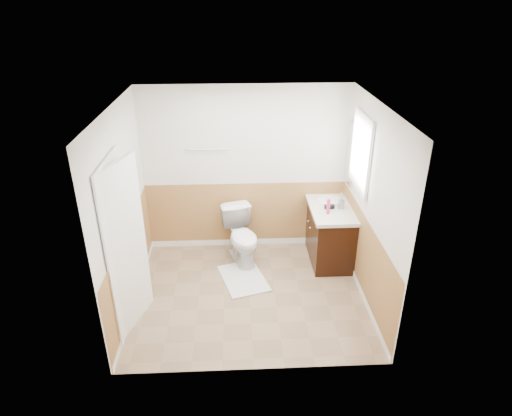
{
  "coord_description": "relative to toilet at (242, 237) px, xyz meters",
  "views": [
    {
      "loc": [
        -0.15,
        -4.76,
        3.63
      ],
      "look_at": [
        0.1,
        0.25,
        1.15
      ],
      "focal_mm": 31.05,
      "sensor_mm": 36.0,
      "label": 1
    }
  ],
  "objects": [
    {
      "name": "wall_right",
      "position": [
        1.57,
        -0.84,
        0.85
      ],
      "size": [
        0.0,
        3.0,
        3.0
      ],
      "primitive_type": "plane",
      "rotation": [
        1.57,
        0.0,
        -1.57
      ],
      "color": "silver",
      "rests_on": "floor"
    },
    {
      "name": "toilet",
      "position": [
        0.0,
        0.0,
        0.0
      ],
      "size": [
        0.65,
        0.87,
        0.79
      ],
      "primitive_type": "imported",
      "rotation": [
        0.0,
        0.0,
        0.29
      ],
      "color": "white",
      "rests_on": "floor"
    },
    {
      "name": "lotion_bottle",
      "position": [
        1.19,
        -0.21,
        0.56
      ],
      "size": [
        0.05,
        0.05,
        0.22
      ],
      "primitive_type": "cylinder",
      "color": "#CE3553",
      "rests_on": "countertop"
    },
    {
      "name": "wainscot_right",
      "position": [
        1.56,
        -0.84,
        0.1
      ],
      "size": [
        0.0,
        2.6,
        2.6
      ],
      "primitive_type": "plane",
      "rotation": [
        1.57,
        0.0,
        -1.57
      ],
      "color": "#B27D47",
      "rests_on": "floor"
    },
    {
      "name": "soap_dispenser",
      "position": [
        1.41,
        -0.04,
        0.54
      ],
      "size": [
        0.08,
        0.09,
        0.17
      ],
      "primitive_type": "imported",
      "rotation": [
        0.0,
        0.0,
        -0.09
      ],
      "color": "gray",
      "rests_on": "countertop"
    },
    {
      "name": "wainscot_left",
      "position": [
        -1.42,
        -0.84,
        0.1
      ],
      "size": [
        0.0,
        2.6,
        2.6
      ],
      "primitive_type": "plane",
      "rotation": [
        1.57,
        0.0,
        1.57
      ],
      "color": "#B27D47",
      "rests_on": "floor"
    },
    {
      "name": "tp_sheet",
      "position": [
        -0.03,
        0.39,
        0.19
      ],
      "size": [
        0.1,
        0.01,
        0.16
      ],
      "primitive_type": "cube",
      "color": "white",
      "rests_on": "tp_roll"
    },
    {
      "name": "tp_roll",
      "position": [
        -0.03,
        0.39,
        0.3
      ],
      "size": [
        0.1,
        0.11,
        0.11
      ],
      "primitive_type": "cylinder",
      "rotation": [
        0.0,
        1.57,
        0.0
      ],
      "color": "white",
      "rests_on": "tp_holder_bar"
    },
    {
      "name": "hair_dryer_body",
      "position": [
        1.24,
        -0.06,
        0.49
      ],
      "size": [
        0.14,
        0.07,
        0.07
      ],
      "primitive_type": "cylinder",
      "rotation": [
        0.0,
        1.57,
        0.0
      ],
      "color": "black",
      "rests_on": "countertop"
    },
    {
      "name": "countertop",
      "position": [
        1.28,
        0.04,
        0.43
      ],
      "size": [
        0.6,
        1.15,
        0.05
      ],
      "primitive_type": "cube",
      "color": "white",
      "rests_on": "vanity_cabinet"
    },
    {
      "name": "window_frame",
      "position": [
        1.54,
        -0.25,
        1.35
      ],
      "size": [
        0.04,
        0.8,
        1.0
      ],
      "primitive_type": "cube",
      "color": "white",
      "rests_on": "wall_right"
    },
    {
      "name": "wainscot_back",
      "position": [
        0.07,
        0.45,
        0.1
      ],
      "size": [
        3.0,
        0.0,
        3.0
      ],
      "primitive_type": "plane",
      "rotation": [
        1.57,
        0.0,
        0.0
      ],
      "color": "#B27D47",
      "rests_on": "floor"
    },
    {
      "name": "wall_left",
      "position": [
        -1.43,
        -0.84,
        0.85
      ],
      "size": [
        0.0,
        3.0,
        3.0
      ],
      "primitive_type": "plane",
      "rotation": [
        1.57,
        0.0,
        1.57
      ],
      "color": "silver",
      "rests_on": "floor"
    },
    {
      "name": "faucet",
      "position": [
        1.47,
        0.19,
        0.52
      ],
      "size": [
        0.02,
        0.02,
        0.14
      ],
      "primitive_type": "cylinder",
      "color": "#B7B6BD",
      "rests_on": "countertop"
    },
    {
      "name": "window_glass",
      "position": [
        1.56,
        -0.25,
        1.35
      ],
      "size": [
        0.01,
        0.7,
        0.9
      ],
      "primitive_type": "cube",
      "color": "white",
      "rests_on": "wall_right"
    },
    {
      "name": "bath_mat",
      "position": [
        0.0,
        -0.5,
        -0.39
      ],
      "size": [
        0.76,
        0.92,
        0.02
      ],
      "primitive_type": "cube",
      "rotation": [
        0.0,
        0.0,
        0.29
      ],
      "color": "white",
      "rests_on": "floor"
    },
    {
      "name": "ceiling",
      "position": [
        0.07,
        -0.84,
        2.1
      ],
      "size": [
        3.0,
        3.0,
        0.0
      ],
      "primitive_type": "plane",
      "rotation": [
        3.14,
        0.0,
        0.0
      ],
      "color": "white",
      "rests_on": "floor"
    },
    {
      "name": "vanity_knob_right",
      "position": [
        0.99,
        0.14,
        0.15
      ],
      "size": [
        0.03,
        0.03,
        0.03
      ],
      "primitive_type": "sphere",
      "color": "silver",
      "rests_on": "vanity_cabinet"
    },
    {
      "name": "floor",
      "position": [
        0.07,
        -0.84,
        -0.4
      ],
      "size": [
        3.0,
        3.0,
        0.0
      ],
      "primitive_type": "plane",
      "color": "#8C7051",
      "rests_on": "ground"
    },
    {
      "name": "hair_dryer_handle",
      "position": [
        1.21,
        -0.06,
        0.46
      ],
      "size": [
        0.03,
        0.03,
        0.07
      ],
      "primitive_type": "cylinder",
      "color": "black",
      "rests_on": "countertop"
    },
    {
      "name": "sink_basin",
      "position": [
        1.29,
        0.19,
        0.46
      ],
      "size": [
        0.36,
        0.36,
        0.02
      ],
      "primitive_type": "cylinder",
      "color": "white",
      "rests_on": "countertop"
    },
    {
      "name": "wainscot_front",
      "position": [
        0.07,
        -2.13,
        0.1
      ],
      "size": [
        3.0,
        0.0,
        3.0
      ],
      "primitive_type": "plane",
      "rotation": [
        -1.57,
        0.0,
        0.0
      ],
      "color": "#B27D47",
      "rests_on": "floor"
    },
    {
      "name": "vanity_cabinet",
      "position": [
        1.29,
        0.04,
        0.0
      ],
      "size": [
        0.55,
        1.1,
        0.8
      ],
      "primitive_type": "cube",
      "color": "black",
      "rests_on": "floor"
    },
    {
      "name": "wall_front",
      "position": [
        0.07,
        -2.14,
        0.85
      ],
      "size": [
        3.0,
        0.0,
        3.0
      ],
      "primitive_type": "plane",
      "rotation": [
        -1.57,
        0.0,
        0.0
      ],
      "color": "silver",
      "rests_on": "floor"
    },
    {
      "name": "mirror_panel",
      "position": [
        1.55,
        0.26,
        1.15
      ],
      "size": [
        0.02,
        0.35,
        0.9
      ],
      "primitive_type": "cube",
      "color": "silver",
      "rests_on": "wall_right"
    },
    {
      "name": "door_knob",
      "position": [
        -1.27,
        -0.96,
        0.55
      ],
      "size": [
        0.06,
        0.06,
        0.06
      ],
      "primitive_type": "sphere",
      "color": "silver",
      "rests_on": "door"
    },
    {
      "name": "towel_bar",
      "position": [
        -0.48,
        0.41,
        1.2
      ],
      "size": [
        0.62,
        0.02,
        0.02
      ],
      "primitive_type": "cylinder",
      "rotation": [
        0.0,
        1.57,
        0.0
      ],
      "color": "silver",
      "rests_on": "wall_back"
    },
    {
      "name": "wall_back",
      "position": [
        0.07,
        0.46,
        0.85
      ],
      "size": [
        3.0,
        0.0,
        3.0
      ],
      "primitive_type": "plane",
      "rotation": [
        1.57,
        0.0,
        0.0
      ],
      "color": "silver",
      "rests_on": "floor"
    },
    {
      "name": "door",
      "position": [
        -1.33,
        -1.29,
        0.62
      ],
      "size": [
        0.29,
        0.78,
        2.04
      ],
      "primitive_type": "cube",
      "rotation": [
        0.0,
        0.0,
        -0.31
      ],
      "color": "white",
      "rests_on": "wall_left"
    },
    {
      "name": "door_frame",
      "position": [
        -1.4,
        -1.29,
        0.63
      ],
      "size": [
        0.02,
        0.92,
        2.1
      ],
      "primitive_type": "cube",
      "color": "white",
      "rests_on": "wall_left"
    },
    {
      "name": "vanity_knob_left",
      "position": [
        0.99,
        -0.06,
        0.15
      ],
      "size": [
        0.03,
        0.03,
        0.03
      ],
      "primitive_type": "sphere",
      "color": "#BAB9C0",
      "rests_on": "vanity_cabinet"
    },
    {
      "name": "tp_holder_bar",
      "position": [
        -0.03,
        0.39,
        0.3
      ],
      "size": [
        0.14,
        0.02,
        0.02
      ],
      "primitive_type": "cylinder",
      "rotation": [
        0.0,
        1.57,
        0.0
      ],
      "color": "silver",
      "rests_on": "wall_back"
    }
  ]
}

